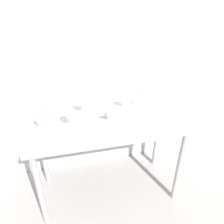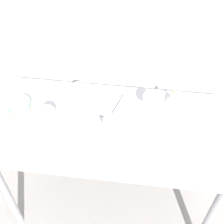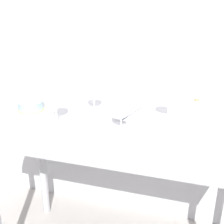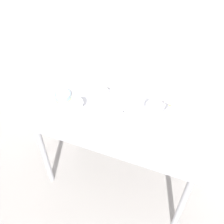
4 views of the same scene
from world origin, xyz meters
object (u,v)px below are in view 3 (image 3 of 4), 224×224
at_px(wine_glass_far_left, 94,91).
at_px(tasting_bowl, 31,105).
at_px(wine_glass_near_center, 121,110).
at_px(open_notebook, 132,115).
at_px(wine_glass_near_left, 55,100).
at_px(tasting_sheet_upper, 184,134).
at_px(wine_glass_far_right, 169,100).
at_px(decanter_funnel, 196,109).

relative_size(wine_glass_far_left, tasting_bowl, 1.16).
xyz_separation_m(wine_glass_near_center, open_notebook, (0.00, 0.21, -0.11)).
relative_size(wine_glass_near_left, tasting_sheet_upper, 0.71).
distance_m(wine_glass_far_right, wine_glass_near_left, 0.57).
xyz_separation_m(wine_glass_far_left, wine_glass_near_left, (-0.13, -0.21, 0.01)).
distance_m(wine_glass_far_left, decanter_funnel, 0.55).
height_order(open_notebook, tasting_bowl, tasting_bowl).
bearing_deg(tasting_bowl, wine_glass_far_left, 12.82).
bearing_deg(open_notebook, wine_glass_near_left, -131.24).
distance_m(tasting_bowl, decanter_funnel, 0.91).
bearing_deg(tasting_bowl, wine_glass_near_left, -29.66).
relative_size(open_notebook, decanter_funnel, 2.65).
bearing_deg(open_notebook, decanter_funnel, 28.89).
relative_size(tasting_bowl, decanter_funnel, 0.99).
bearing_deg(decanter_funnel, wine_glass_near_center, -140.26).
bearing_deg(wine_glass_far_left, decanter_funnel, 7.07).
distance_m(wine_glass_near_left, open_notebook, 0.42).
bearing_deg(tasting_bowl, tasting_sheet_upper, -5.28).
bearing_deg(tasting_sheet_upper, decanter_funnel, 99.78).
xyz_separation_m(wine_glass_far_right, tasting_bowl, (-0.76, -0.07, -0.08)).
bearing_deg(tasting_sheet_upper, wine_glass_far_right, 141.88).
bearing_deg(tasting_bowl, wine_glass_far_right, 5.38).
height_order(wine_glass_near_left, tasting_bowl, wine_glass_near_left).
bearing_deg(wine_glass_far_left, wine_glass_far_right, -1.19).
relative_size(wine_glass_far_left, open_notebook, 0.43).
xyz_separation_m(wine_glass_far_right, open_notebook, (-0.19, 0.01, -0.11)).
xyz_separation_m(open_notebook, decanter_funnel, (0.33, 0.07, 0.04)).
height_order(wine_glass_far_right, tasting_sheet_upper, wine_glass_far_right).
xyz_separation_m(tasting_bowl, decanter_funnel, (0.89, 0.15, 0.02)).
bearing_deg(wine_glass_far_right, wine_glass_near_left, -159.55).
relative_size(wine_glass_near_center, wine_glass_near_left, 0.90).
bearing_deg(open_notebook, wine_glass_far_left, -162.46).
bearing_deg(decanter_funnel, tasting_sheet_upper, -100.04).
xyz_separation_m(wine_glass_far_right, wine_glass_near_center, (-0.20, -0.20, -0.00)).
bearing_deg(wine_glass_near_center, tasting_sheet_upper, 9.66).
xyz_separation_m(wine_glass_near_center, tasting_bowl, (-0.56, 0.13, -0.08)).
bearing_deg(wine_glass_near_left, tasting_bowl, 150.34).
distance_m(open_notebook, tasting_bowl, 0.57).
relative_size(wine_glass_far_left, wine_glass_near_left, 0.95).
bearing_deg(wine_glass_far_left, open_notebook, 0.16).
xyz_separation_m(wine_glass_far_right, wine_glass_near_left, (-0.54, -0.20, 0.02)).
height_order(wine_glass_far_right, open_notebook, wine_glass_far_right).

